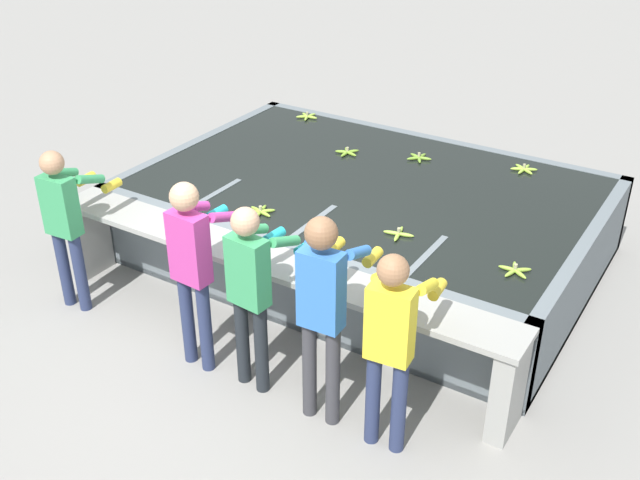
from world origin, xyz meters
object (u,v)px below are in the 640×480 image
Objects in this scene: worker_0 at (65,216)px; knife_0 at (390,303)px; worker_3 at (323,301)px; banana_bunch_floating_6 at (261,212)px; worker_4 at (391,336)px; banana_bunch_floating_3 at (347,152)px; worker_2 at (252,283)px; banana_bunch_floating_5 at (399,234)px; banana_bunch_floating_0 at (419,158)px; banana_bunch_floating_1 at (515,270)px; banana_bunch_floating_4 at (307,116)px; banana_bunch_floating_2 at (524,169)px; worker_1 at (193,259)px.

worker_0 reaches higher than knife_0.
banana_bunch_floating_6 is at bearing 139.94° from worker_3.
banana_bunch_floating_3 is (-2.04, 2.91, -0.11)m from worker_4.
worker_4 is at bearing -1.76° from worker_2.
worker_0 is 3.10m from knife_0.
banana_bunch_floating_3 and banana_bunch_floating_5 have the same top height.
banana_bunch_floating_5 is (1.34, -1.39, 0.00)m from banana_bunch_floating_3.
knife_0 is at bearing 61.06° from worker_3.
worker_4 reaches higher than banana_bunch_floating_0.
worker_0 is at bearing -159.48° from banana_bunch_floating_1.
knife_0 is at bearing -22.37° from banana_bunch_floating_6.
worker_3 is at bearing -55.55° from banana_bunch_floating_4.
worker_4 is at bearing -0.09° from worker_3.
banana_bunch_floating_1 is 0.98× the size of banana_bunch_floating_2.
banana_bunch_floating_1 is at bearing 5.82° from banana_bunch_floating_6.
knife_0 is (2.78, -3.14, -0.01)m from banana_bunch_floating_4.
banana_bunch_floating_1 reaches higher than knife_0.
worker_3 is 0.61m from knife_0.
knife_0 is at bearing -66.62° from banana_bunch_floating_5.
banana_bunch_floating_5 is at bearing -42.27° from banana_bunch_floating_4.
banana_bunch_floating_5 and banana_bunch_floating_6 have the same top height.
worker_0 is 3.00m from banana_bunch_floating_5.
banana_bunch_floating_1 is at bearing 57.57° from worker_3.
banana_bunch_floating_1 is 1.15m from knife_0.
banana_bunch_floating_4 is at bearing 176.83° from banana_bunch_floating_2.
worker_2 is 3.60m from banana_bunch_floating_2.
banana_bunch_floating_1 and banana_bunch_floating_4 have the same top height.
worker_1 is 3.86m from banana_bunch_floating_4.
banana_bunch_floating_6 is (-0.69, -1.97, -0.00)m from banana_bunch_floating_0.
banana_bunch_floating_1 is at bearing -32.52° from banana_bunch_floating_4.
banana_bunch_floating_0 is at bearing 91.59° from worker_2.
banana_bunch_floating_0 is (-0.09, 3.15, -0.11)m from worker_2.
worker_3 reaches higher than banana_bunch_floating_6.
banana_bunch_floating_1 is 0.79× the size of knife_0.
worker_3 is 4.95× the size of knife_0.
worker_1 is 6.10× the size of banana_bunch_floating_4.
worker_1 is (1.56, -0.06, 0.07)m from worker_0.
worker_0 is 5.66× the size of banana_bunch_floating_6.
banana_bunch_floating_6 is at bearing -88.49° from banana_bunch_floating_3.
worker_2 is 1.06m from knife_0.
banana_bunch_floating_2 is (1.54, 3.48, -0.16)m from worker_1.
banana_bunch_floating_5 is (-0.47, -1.98, 0.00)m from banana_bunch_floating_2.
banana_bunch_floating_4 is at bearing 147.48° from banana_bunch_floating_1.
worker_0 is 5.62× the size of banana_bunch_floating_2.
worker_3 is at bearing -0.40° from worker_1.
worker_3 is at bearing -3.14° from worker_2.
banana_bunch_floating_6 is (-1.29, -0.30, -0.00)m from banana_bunch_floating_5.
banana_bunch_floating_3 is at bearing -159.39° from banana_bunch_floating_0.
worker_0 reaches higher than banana_bunch_floating_6.
banana_bunch_floating_6 is (-2.00, 1.22, -0.11)m from worker_4.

